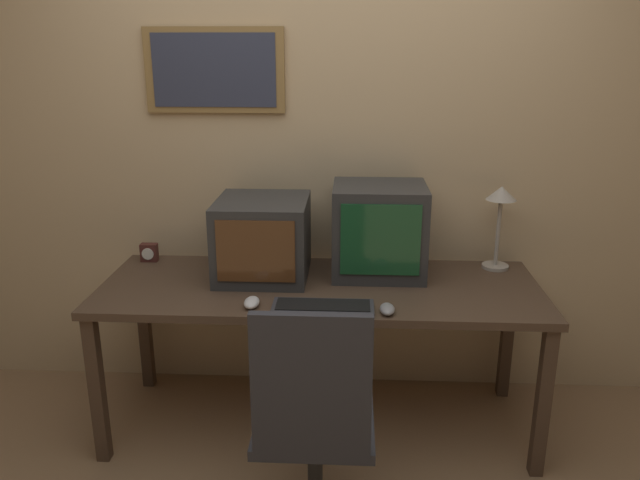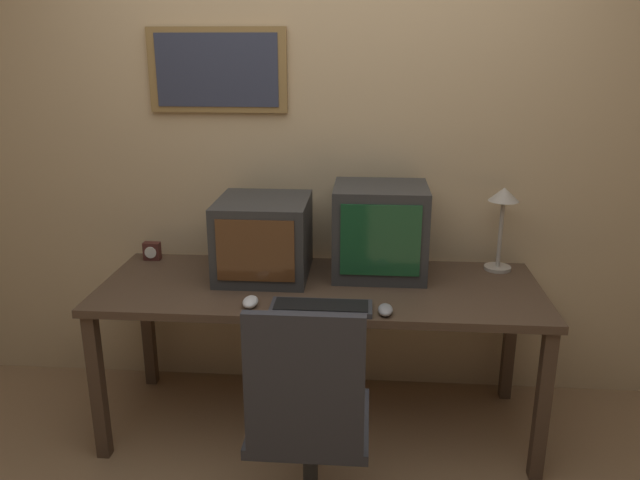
{
  "view_description": "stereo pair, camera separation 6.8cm",
  "coord_description": "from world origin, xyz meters",
  "px_view_note": "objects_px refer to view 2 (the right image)",
  "views": [
    {
      "loc": [
        0.14,
        -1.67,
        1.78
      ],
      "look_at": [
        0.0,
        0.99,
        0.95
      ],
      "focal_mm": 35.0,
      "sensor_mm": 36.0,
      "label": 1
    },
    {
      "loc": [
        0.21,
        -1.66,
        1.78
      ],
      "look_at": [
        0.0,
        0.99,
        0.95
      ],
      "focal_mm": 35.0,
      "sensor_mm": 36.0,
      "label": 2
    }
  ],
  "objects_px": {
    "desk_clock": "(152,251)",
    "monitor_left": "(264,238)",
    "mouse_near_keyboard": "(385,310)",
    "desk_lamp": "(503,209)",
    "office_chair": "(308,442)",
    "monitor_right": "(380,230)",
    "keyboard_main": "(321,307)",
    "mouse_far_corner": "(250,302)"
  },
  "relations": [
    {
      "from": "mouse_far_corner",
      "to": "desk_lamp",
      "type": "bearing_deg",
      "value": 25.67
    },
    {
      "from": "mouse_far_corner",
      "to": "office_chair",
      "type": "relative_size",
      "value": 0.11
    },
    {
      "from": "monitor_right",
      "to": "office_chair",
      "type": "height_order",
      "value": "monitor_right"
    },
    {
      "from": "monitor_left",
      "to": "keyboard_main",
      "type": "height_order",
      "value": "monitor_left"
    },
    {
      "from": "keyboard_main",
      "to": "mouse_near_keyboard",
      "type": "bearing_deg",
      "value": -3.93
    },
    {
      "from": "desk_clock",
      "to": "desk_lamp",
      "type": "xyz_separation_m",
      "value": [
        1.73,
        -0.01,
        0.26
      ]
    },
    {
      "from": "keyboard_main",
      "to": "office_chair",
      "type": "bearing_deg",
      "value": -91.0
    },
    {
      "from": "monitor_right",
      "to": "keyboard_main",
      "type": "relative_size",
      "value": 1.03
    },
    {
      "from": "office_chair",
      "to": "keyboard_main",
      "type": "bearing_deg",
      "value": 89.0
    },
    {
      "from": "mouse_far_corner",
      "to": "desk_clock",
      "type": "distance_m",
      "value": 0.82
    },
    {
      "from": "mouse_near_keyboard",
      "to": "office_chair",
      "type": "distance_m",
      "value": 0.62
    },
    {
      "from": "desk_clock",
      "to": "monitor_left",
      "type": "bearing_deg",
      "value": -15.37
    },
    {
      "from": "desk_clock",
      "to": "office_chair",
      "type": "distance_m",
      "value": 1.42
    },
    {
      "from": "keyboard_main",
      "to": "mouse_far_corner",
      "type": "bearing_deg",
      "value": 176.84
    },
    {
      "from": "monitor_left",
      "to": "monitor_right",
      "type": "relative_size",
      "value": 1.04
    },
    {
      "from": "mouse_near_keyboard",
      "to": "desk_lamp",
      "type": "xyz_separation_m",
      "value": [
        0.56,
        0.57,
        0.29
      ]
    },
    {
      "from": "monitor_left",
      "to": "mouse_near_keyboard",
      "type": "height_order",
      "value": "monitor_left"
    },
    {
      "from": "monitor_left",
      "to": "desk_lamp",
      "type": "xyz_separation_m",
      "value": [
        1.12,
        0.16,
        0.12
      ]
    },
    {
      "from": "monitor_left",
      "to": "mouse_far_corner",
      "type": "height_order",
      "value": "monitor_left"
    },
    {
      "from": "monitor_right",
      "to": "keyboard_main",
      "type": "bearing_deg",
      "value": -117.91
    },
    {
      "from": "monitor_right",
      "to": "mouse_near_keyboard",
      "type": "height_order",
      "value": "monitor_right"
    },
    {
      "from": "mouse_near_keyboard",
      "to": "monitor_right",
      "type": "bearing_deg",
      "value": 92.69
    },
    {
      "from": "desk_clock",
      "to": "desk_lamp",
      "type": "relative_size",
      "value": 0.22
    },
    {
      "from": "monitor_right",
      "to": "desk_lamp",
      "type": "distance_m",
      "value": 0.59
    },
    {
      "from": "monitor_left",
      "to": "monitor_right",
      "type": "bearing_deg",
      "value": 6.15
    },
    {
      "from": "desk_lamp",
      "to": "mouse_far_corner",
      "type": "bearing_deg",
      "value": -154.33
    },
    {
      "from": "monitor_right",
      "to": "keyboard_main",
      "type": "height_order",
      "value": "monitor_right"
    },
    {
      "from": "monitor_right",
      "to": "office_chair",
      "type": "distance_m",
      "value": 1.09
    },
    {
      "from": "monitor_left",
      "to": "office_chair",
      "type": "height_order",
      "value": "monitor_left"
    },
    {
      "from": "desk_lamp",
      "to": "office_chair",
      "type": "bearing_deg",
      "value": -128.77
    },
    {
      "from": "mouse_far_corner",
      "to": "mouse_near_keyboard",
      "type": "bearing_deg",
      "value": -3.52
    },
    {
      "from": "mouse_near_keyboard",
      "to": "desk_lamp",
      "type": "relative_size",
      "value": 0.26
    },
    {
      "from": "monitor_right",
      "to": "mouse_far_corner",
      "type": "height_order",
      "value": "monitor_right"
    },
    {
      "from": "keyboard_main",
      "to": "office_chair",
      "type": "height_order",
      "value": "office_chair"
    },
    {
      "from": "monitor_left",
      "to": "desk_clock",
      "type": "bearing_deg",
      "value": 164.63
    },
    {
      "from": "monitor_left",
      "to": "keyboard_main",
      "type": "distance_m",
      "value": 0.53
    },
    {
      "from": "desk_lamp",
      "to": "office_chair",
      "type": "distance_m",
      "value": 1.46
    },
    {
      "from": "keyboard_main",
      "to": "office_chair",
      "type": "relative_size",
      "value": 0.43
    },
    {
      "from": "keyboard_main",
      "to": "desk_clock",
      "type": "height_order",
      "value": "desk_clock"
    },
    {
      "from": "office_chair",
      "to": "monitor_right",
      "type": "bearing_deg",
      "value": 75.02
    },
    {
      "from": "office_chair",
      "to": "monitor_left",
      "type": "bearing_deg",
      "value": 108.55
    },
    {
      "from": "keyboard_main",
      "to": "desk_lamp",
      "type": "height_order",
      "value": "desk_lamp"
    }
  ]
}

